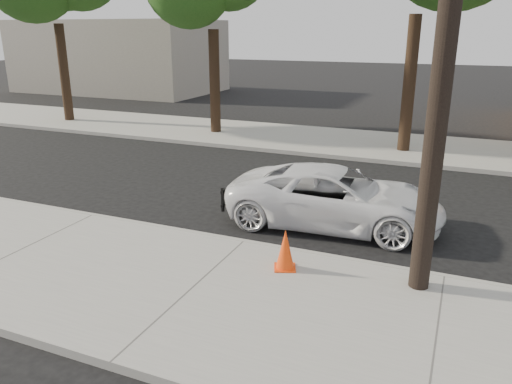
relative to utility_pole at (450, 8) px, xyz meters
The scene contains 8 objects.
ground 6.51m from the utility_pole, 143.13° to the left, with size 120.00×120.00×0.00m, color black.
near_sidewalk 6.07m from the utility_pole, 156.04° to the right, with size 90.00×4.40×0.15m, color gray.
far_sidewalk 12.64m from the utility_pole, 107.82° to the left, with size 90.00×5.00×0.15m, color gray.
curb_near 5.89m from the utility_pole, behind, with size 90.00×0.12×0.16m, color #9E9B93.
building_far 32.82m from the utility_pole, 136.11° to the left, with size 14.00×8.00×5.00m, color gray.
utility_pole is the anchor object (origin of this frame).
police_cruiser 5.24m from the utility_pole, 130.05° to the left, with size 2.27×4.93×1.37m, color white.
traffic_cone 4.81m from the utility_pole, behind, with size 0.51×0.51×0.77m.
Camera 1 is at (4.02, -10.94, 4.42)m, focal length 35.00 mm.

